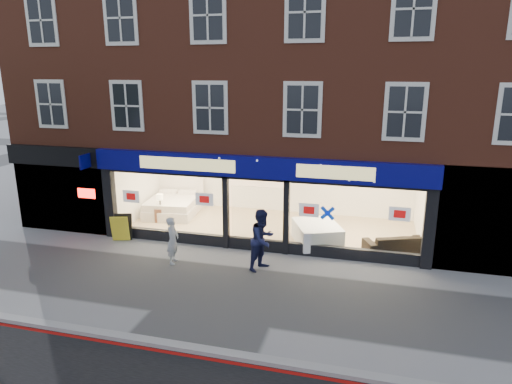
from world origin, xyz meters
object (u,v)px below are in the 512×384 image
at_px(pedestrian_grey, 173,240).
at_px(pedestrian_blue, 263,240).
at_px(a_board, 122,228).
at_px(mattress_stack, 317,233).
at_px(display_bed, 174,205).
at_px(sofa, 395,243).

relative_size(pedestrian_grey, pedestrian_blue, 0.79).
distance_m(a_board, pedestrian_blue, 5.61).
relative_size(mattress_stack, pedestrian_grey, 1.45).
xyz_separation_m(a_board, pedestrian_blue, (5.49, -1.05, 0.48)).
bearing_deg(display_bed, sofa, -19.18).
bearing_deg(sofa, pedestrian_grey, -2.77).
bearing_deg(display_bed, mattress_stack, -23.25).
height_order(sofa, pedestrian_blue, pedestrian_blue).
xyz_separation_m(display_bed, mattress_stack, (6.28, -1.85, -0.03)).
xyz_separation_m(mattress_stack, a_board, (-6.87, -1.30, 0.03)).
bearing_deg(pedestrian_grey, mattress_stack, -63.24).
height_order(display_bed, pedestrian_blue, pedestrian_blue).
relative_size(a_board, pedestrian_blue, 0.51).
distance_m(pedestrian_grey, pedestrian_blue, 2.89).
distance_m(display_bed, pedestrian_blue, 6.48).
bearing_deg(pedestrian_blue, a_board, 104.77).
height_order(sofa, pedestrian_grey, pedestrian_grey).
height_order(display_bed, mattress_stack, display_bed).
distance_m(display_bed, mattress_stack, 6.55).
xyz_separation_m(display_bed, sofa, (8.92, -1.95, -0.08)).
distance_m(display_bed, sofa, 9.13).
xyz_separation_m(display_bed, pedestrian_blue, (4.91, -4.20, 0.48)).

